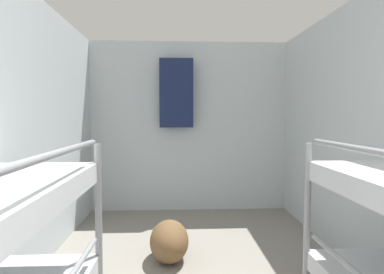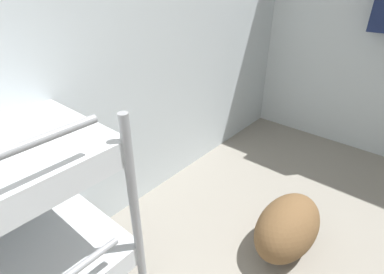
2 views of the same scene
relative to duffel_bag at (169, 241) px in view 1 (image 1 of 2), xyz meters
name	(u,v)px [view 1 (image 1 of 2)]	position (x,y,z in m)	size (l,w,h in m)	color
wall_back	(189,127)	(0.24, 1.67, 0.97)	(2.77, 0.06, 2.29)	silver
duffel_bag	(169,241)	(0.00, 0.00, 0.00)	(0.35, 0.58, 0.35)	brown
hanging_coat	(176,93)	(0.07, 1.52, 1.42)	(0.44, 0.12, 0.90)	#192347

